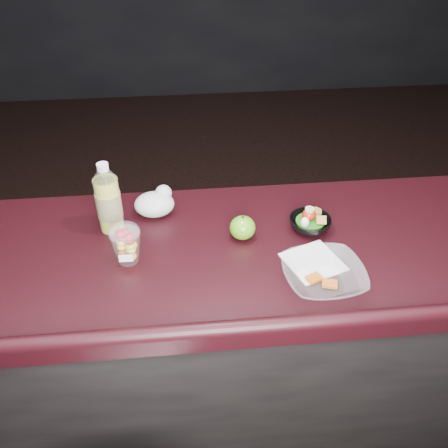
{
  "coord_description": "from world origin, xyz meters",
  "views": [
    {
      "loc": [
        -0.16,
        -0.93,
        2.06
      ],
      "look_at": [
        -0.03,
        0.32,
        1.1
      ],
      "focal_mm": 40.0,
      "sensor_mm": 36.0,
      "label": 1
    }
  ],
  "objects_px": {
    "lemonade_bottle": "(109,203)",
    "snack_bowl": "(310,222)",
    "fruit_cup": "(126,243)",
    "green_apple": "(243,228)",
    "takeout_bowl": "(323,276)"
  },
  "relations": [
    {
      "from": "fruit_cup",
      "to": "takeout_bowl",
      "type": "distance_m",
      "value": 0.6
    },
    {
      "from": "fruit_cup",
      "to": "green_apple",
      "type": "relative_size",
      "value": 1.53
    },
    {
      "from": "lemonade_bottle",
      "to": "snack_bowl",
      "type": "relative_size",
      "value": 1.78
    },
    {
      "from": "green_apple",
      "to": "takeout_bowl",
      "type": "distance_m",
      "value": 0.32
    },
    {
      "from": "lemonade_bottle",
      "to": "green_apple",
      "type": "distance_m",
      "value": 0.45
    },
    {
      "from": "lemonade_bottle",
      "to": "green_apple",
      "type": "xyz_separation_m",
      "value": [
        0.43,
        -0.09,
        -0.07
      ]
    },
    {
      "from": "fruit_cup",
      "to": "snack_bowl",
      "type": "relative_size",
      "value": 0.96
    },
    {
      "from": "snack_bowl",
      "to": "takeout_bowl",
      "type": "xyz_separation_m",
      "value": [
        -0.02,
        -0.27,
        0.0
      ]
    },
    {
      "from": "lemonade_bottle",
      "to": "snack_bowl",
      "type": "bearing_deg",
      "value": -5.94
    },
    {
      "from": "fruit_cup",
      "to": "green_apple",
      "type": "xyz_separation_m",
      "value": [
        0.37,
        0.08,
        -0.03
      ]
    },
    {
      "from": "lemonade_bottle",
      "to": "takeout_bowl",
      "type": "distance_m",
      "value": 0.73
    },
    {
      "from": "fruit_cup",
      "to": "snack_bowl",
      "type": "height_order",
      "value": "fruit_cup"
    },
    {
      "from": "green_apple",
      "to": "takeout_bowl",
      "type": "relative_size",
      "value": 0.35
    },
    {
      "from": "green_apple",
      "to": "snack_bowl",
      "type": "height_order",
      "value": "green_apple"
    },
    {
      "from": "lemonade_bottle",
      "to": "snack_bowl",
      "type": "height_order",
      "value": "lemonade_bottle"
    }
  ]
}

